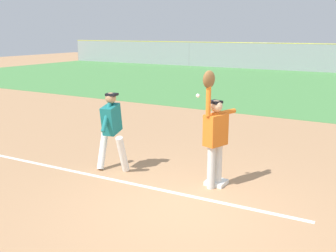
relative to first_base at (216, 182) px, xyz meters
The scene contains 8 objects.
ground_plane 1.21m from the first_base, 93.50° to the right, with size 76.61×76.61×0.00m, color tan.
outfield_grass 15.58m from the first_base, 90.27° to the left, with size 51.72×17.58×0.01m, color #4C8C47.
chalk_foul_line 4.10m from the first_base, 167.32° to the right, with size 12.00×0.10×0.01m, color white.
first_base is the anchor object (origin of this frame).
fielder 1.09m from the first_base, 86.40° to the right, with size 0.41×0.88×2.28m.
runner 2.49m from the first_base, behind, with size 0.81×0.84×1.72m.
baseball 1.81m from the first_base, 133.90° to the right, with size 0.07×0.07×0.07m, color white.
parked_car_black 27.75m from the first_base, 101.17° to the left, with size 4.44×2.19×1.25m.
Camera 1 is at (2.88, -5.59, 2.95)m, focal length 41.88 mm.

